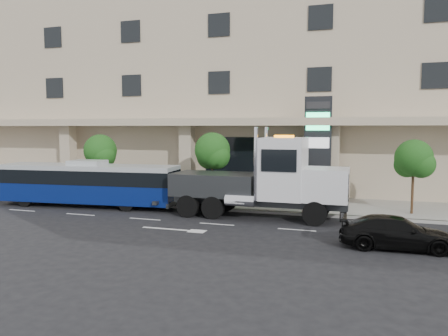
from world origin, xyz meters
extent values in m
plane|color=black|center=(0.00, 0.00, 0.00)|extent=(120.00, 120.00, 0.00)
cube|color=gray|center=(0.00, 5.00, 0.07)|extent=(120.00, 6.00, 0.15)
cube|color=gray|center=(0.00, 2.00, 0.07)|extent=(120.00, 0.30, 0.15)
cube|color=#BBA88C|center=(0.00, 15.50, 10.00)|extent=(60.00, 15.00, 20.00)
cube|color=#BBA88C|center=(0.00, 6.80, 5.20)|extent=(60.00, 2.80, 0.50)
cube|color=black|center=(0.00, 7.97, 2.15)|extent=(8.00, 0.12, 4.00)
cube|color=#BBA88C|center=(-15.00, 6.80, 2.60)|extent=(0.90, 0.90, 4.90)
cube|color=#BBA88C|center=(-5.00, 6.80, 2.60)|extent=(0.90, 0.90, 4.90)
cube|color=#BBA88C|center=(5.00, 6.80, 2.60)|extent=(0.90, 0.90, 4.90)
cylinder|color=#422B19|center=(-10.00, 3.60, 1.55)|extent=(0.14, 0.14, 2.80)
sphere|color=#1E4B15|center=(-10.00, 3.60, 3.27)|extent=(2.20, 2.20, 2.20)
sphere|color=#1E4B15|center=(-9.65, 3.40, 2.95)|extent=(1.65, 1.65, 1.65)
sphere|color=#1E4B15|center=(-10.30, 3.80, 2.87)|extent=(1.54, 1.54, 1.54)
cylinder|color=#422B19|center=(-2.00, 3.60, 1.62)|extent=(0.14, 0.14, 2.94)
sphere|color=#1E4B15|center=(-2.00, 3.60, 3.43)|extent=(2.20, 2.20, 2.20)
sphere|color=#1E4B15|center=(-1.65, 3.40, 3.09)|extent=(1.65, 1.65, 1.65)
sphere|color=#1E4B15|center=(-2.30, 3.80, 3.01)|extent=(1.54, 1.54, 1.54)
cylinder|color=#422B19|center=(9.50, 3.60, 1.51)|extent=(0.14, 0.14, 2.73)
sphere|color=#1E4B15|center=(9.50, 3.60, 3.19)|extent=(2.00, 2.00, 2.00)
sphere|color=#1E4B15|center=(9.85, 3.40, 2.88)|extent=(1.50, 1.50, 1.50)
sphere|color=#1E4B15|center=(9.20, 3.80, 2.80)|extent=(1.40, 1.40, 1.40)
cylinder|color=black|center=(-12.73, -0.43, 0.46)|extent=(0.95, 0.36, 0.93)
cylinder|color=black|center=(-12.90, 1.52, 0.46)|extent=(0.95, 0.36, 0.93)
cylinder|color=black|center=(-6.07, 0.14, 0.46)|extent=(0.95, 0.36, 0.93)
cylinder|color=black|center=(-6.23, 2.09, 0.46)|extent=(0.95, 0.36, 0.93)
cube|color=#08185A|center=(-9.11, 0.86, 0.88)|extent=(11.31, 3.27, 1.12)
cube|color=black|center=(-9.11, 0.86, 1.86)|extent=(11.32, 3.30, 0.84)
cube|color=#B4B9BD|center=(-9.11, 0.86, 2.42)|extent=(11.31, 3.27, 0.28)
cube|color=#B4B9BD|center=(-9.11, 0.86, 2.70)|extent=(2.16, 1.66, 0.28)
cube|color=#2D3033|center=(-14.62, 0.39, 0.42)|extent=(0.34, 2.33, 0.28)
cube|color=#2D3033|center=(-3.61, 1.33, 0.42)|extent=(0.34, 2.33, 0.28)
cube|color=#2D3033|center=(1.56, 0.80, 0.88)|extent=(9.38, 1.14, 0.44)
cube|color=silver|center=(5.15, 0.79, 1.93)|extent=(2.22, 2.55, 1.65)
cube|color=silver|center=(6.25, 0.78, 1.93)|extent=(0.09, 2.21, 1.32)
cube|color=silver|center=(2.94, 0.80, 2.70)|extent=(2.22, 2.77, 3.20)
cube|color=black|center=(3.99, 0.79, 3.20)|extent=(0.11, 2.43, 1.32)
cylinder|color=silver|center=(1.72, -0.41, 2.98)|extent=(0.20, 0.20, 3.75)
cylinder|color=silver|center=(1.73, 2.01, 2.98)|extent=(0.20, 0.20, 3.75)
cube|color=#2D3033|center=(-0.81, 0.81, 1.71)|extent=(4.64, 2.66, 1.21)
cube|color=#2D3033|center=(-3.46, 0.82, 1.05)|extent=(1.77, 0.32, 0.24)
cube|color=#2D3033|center=(-4.12, 0.82, 0.61)|extent=(0.28, 1.99, 0.20)
cube|color=orange|center=(2.94, 0.80, 4.36)|extent=(0.99, 0.39, 0.15)
cylinder|color=black|center=(4.70, -0.37, 0.61)|extent=(1.21, 0.36, 1.21)
cylinder|color=black|center=(4.71, 1.95, 0.61)|extent=(1.21, 0.36, 1.21)
cylinder|color=black|center=(-0.60, -0.35, 0.61)|extent=(1.21, 0.36, 1.21)
cylinder|color=black|center=(-0.59, 1.97, 0.61)|extent=(1.21, 0.36, 1.21)
cylinder|color=black|center=(-2.03, -0.34, 0.61)|extent=(1.21, 0.36, 1.21)
cylinder|color=black|center=(-2.02, 1.97, 0.61)|extent=(1.21, 0.36, 1.21)
imported|color=black|center=(8.26, -3.49, 0.65)|extent=(4.55, 2.00, 1.30)
cube|color=black|center=(4.18, 5.90, 3.44)|extent=(1.67, 0.61, 6.59)
cube|color=#23D383|center=(4.18, 5.59, 5.20)|extent=(1.43, 0.11, 1.10)
cube|color=silver|center=(4.18, 5.59, 3.88)|extent=(1.43, 0.11, 0.66)
cube|color=#262628|center=(4.18, 5.59, 6.19)|extent=(1.43, 0.11, 0.44)
camera|label=1|loc=(6.86, -21.84, 4.82)|focal=35.00mm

